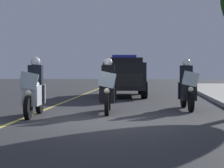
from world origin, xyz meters
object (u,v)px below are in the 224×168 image
Objects in this scene: police_motorcycle_lead_right at (108,90)px; police_motorcycle_trailing at (187,89)px; police_motorcycle_lead_left at (34,92)px; police_suv at (124,75)px.

police_motorcycle_lead_right and police_motorcycle_trailing have the same top height.
police_motorcycle_lead_left is at bearing -63.17° from police_motorcycle_trailing.
police_motorcycle_lead_right is at bearing -64.96° from police_motorcycle_trailing.
police_motorcycle_lead_right is (-1.11, 2.01, 0.00)m from police_motorcycle_lead_left.
police_suv is at bearing 166.49° from police_motorcycle_lead_left.
police_suv is at bearing 179.73° from police_motorcycle_lead_right.
police_motorcycle_lead_left and police_motorcycle_lead_right have the same top height.
police_motorcycle_lead_right is 7.40m from police_suv.
police_suv is at bearing -157.97° from police_motorcycle_trailing.
police_motorcycle_lead_left is at bearing -13.51° from police_suv.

